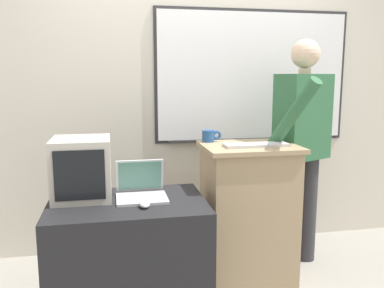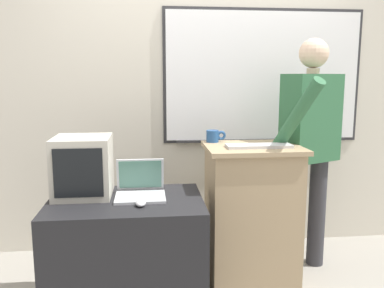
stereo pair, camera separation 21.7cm
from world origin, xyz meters
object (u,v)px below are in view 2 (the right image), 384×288
Objects in this scene: lectern_podium at (251,215)px; crt_monitor at (83,166)px; laptop at (140,187)px; coffee_mug at (213,136)px; person_presenter at (310,139)px; side_desk at (127,256)px; computer_mouse_by_laptop at (141,203)px; wireless_keyboard at (259,146)px.

crt_monitor is at bearing -172.92° from lectern_podium.
coffee_mug reaches higher than laptop.
crt_monitor is at bearing 167.30° from person_presenter.
coffee_mug reaches higher than side_desk.
person_presenter reaches higher than coffee_mug.
crt_monitor is at bearing -159.61° from coffee_mug.
coffee_mug is at bearing 154.99° from person_presenter.
wireless_keyboard is at bearing 22.81° from computer_mouse_by_laptop.
lectern_podium is at bearing 13.89° from laptop.
coffee_mug is (0.52, 0.58, 0.30)m from computer_mouse_by_laptop.
wireless_keyboard is at bearing -43.39° from coffee_mug.
crt_monitor is at bearing 171.87° from laptop.
side_desk is 0.41m from computer_mouse_by_laptop.
laptop is at bearing 172.48° from person_presenter.
coffee_mug is (-0.72, 0.02, 0.03)m from person_presenter.
lectern_podium is 9.94× the size of computer_mouse_by_laptop.
coffee_mug is (-0.27, 0.25, 0.03)m from wireless_keyboard.
lectern_podium is 0.84m from laptop.
crt_monitor reaches higher than lectern_podium.
computer_mouse_by_laptop is at bearing -54.62° from side_desk.
laptop is at bearing 40.58° from side_desk.
lectern_podium is at bearing 7.08° from crt_monitor.
person_presenter is 12.19× the size of coffee_mug.
wireless_keyboard reaches higher than lectern_podium.
coffee_mug is at bearing 136.61° from wireless_keyboard.
coffee_mug is (0.88, 0.33, 0.13)m from crt_monitor.
side_desk is at bearing -162.77° from lectern_podium.
coffee_mug reaches higher than computer_mouse_by_laptop.
person_presenter is (1.33, 0.43, 0.64)m from side_desk.
wireless_keyboard reaches higher than computer_mouse_by_laptop.
crt_monitor is at bearing -176.30° from wireless_keyboard.
computer_mouse_by_laptop is (0.00, -0.21, -0.04)m from laptop.
person_presenter reaches higher than laptop.
side_desk is at bearing -139.42° from laptop.
side_desk is at bearing -167.19° from wireless_keyboard.
crt_monitor is (-0.36, 0.26, 0.17)m from computer_mouse_by_laptop.
lectern_podium is 0.71m from person_presenter.
side_desk is 0.54× the size of person_presenter.
computer_mouse_by_laptop is at bearing -152.56° from lectern_podium.
lectern_podium is 0.62m from coffee_mug.
laptop is 2.15× the size of coffee_mug.
coffee_mug is (0.52, 0.38, 0.26)m from laptop.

